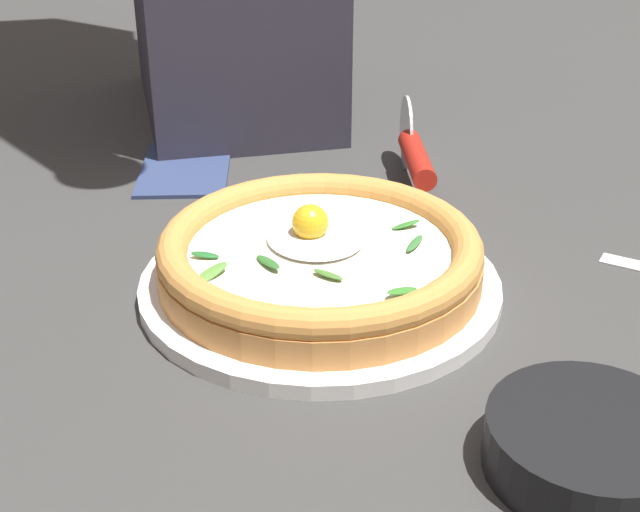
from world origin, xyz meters
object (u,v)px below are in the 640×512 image
at_px(side_bowl, 590,446).
at_px(folded_napkin, 185,168).
at_px(pizza, 320,255).
at_px(pizza_cutter, 414,152).

relative_size(side_bowl, folded_napkin, 0.87).
xyz_separation_m(pizza, side_bowl, (0.25, 0.08, -0.02)).
xyz_separation_m(pizza_cutter, folded_napkin, (-0.12, -0.20, -0.03)).
relative_size(pizza, folded_napkin, 1.80).
xyz_separation_m(pizza, folded_napkin, (-0.28, -0.05, -0.03)).
bearing_deg(pizza, folded_napkin, -170.68).
height_order(pizza_cutter, folded_napkin, pizza_cutter).
height_order(pizza, folded_napkin, pizza).
bearing_deg(folded_napkin, pizza_cutter, 59.63).
bearing_deg(pizza_cutter, folded_napkin, -120.37).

